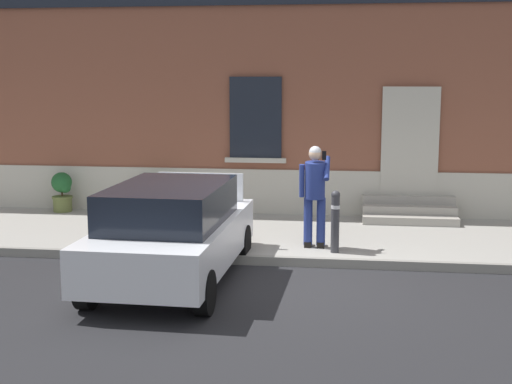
# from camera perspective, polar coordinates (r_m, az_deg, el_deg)

# --- Properties ---
(ground_plane) EXTENTS (80.00, 80.00, 0.00)m
(ground_plane) POSITION_cam_1_polar(r_m,az_deg,el_deg) (10.65, 2.71, -7.32)
(ground_plane) COLOR #232326
(sidewalk) EXTENTS (24.00, 3.60, 0.15)m
(sidewalk) POSITION_cam_1_polar(r_m,az_deg,el_deg) (13.33, 3.76, -3.59)
(sidewalk) COLOR #99968E
(sidewalk) RESTS_ON ground
(curb_edge) EXTENTS (24.00, 0.12, 0.15)m
(curb_edge) POSITION_cam_1_polar(r_m,az_deg,el_deg) (11.53, 3.12, -5.64)
(curb_edge) COLOR gray
(curb_edge) RESTS_ON ground
(building_facade) EXTENTS (24.00, 1.52, 7.50)m
(building_facade) POSITION_cam_1_polar(r_m,az_deg,el_deg) (15.50, 4.56, 11.79)
(building_facade) COLOR brown
(building_facade) RESTS_ON ground
(entrance_stoop) EXTENTS (1.87, 0.96, 0.48)m
(entrance_stoop) POSITION_cam_1_polar(r_m,az_deg,el_deg) (14.70, 12.25, -1.54)
(entrance_stoop) COLOR #9E998E
(entrance_stoop) RESTS_ON sidewalk
(hatchback_car_white) EXTENTS (1.87, 4.11, 1.50)m
(hatchback_car_white) POSITION_cam_1_polar(r_m,az_deg,el_deg) (10.53, -6.73, -3.12)
(hatchback_car_white) COLOR white
(hatchback_car_white) RESTS_ON ground
(bollard_near_person) EXTENTS (0.15, 0.15, 1.04)m
(bollard_near_person) POSITION_cam_1_polar(r_m,az_deg,el_deg) (11.75, 6.42, -2.20)
(bollard_near_person) COLOR #333338
(bollard_near_person) RESTS_ON sidewalk
(person_on_phone) EXTENTS (0.51, 0.47, 1.75)m
(person_on_phone) POSITION_cam_1_polar(r_m,az_deg,el_deg) (11.97, 4.78, 0.17)
(person_on_phone) COLOR navy
(person_on_phone) RESTS_ON sidewalk
(planter_olive) EXTENTS (0.44, 0.44, 0.86)m
(planter_olive) POSITION_cam_1_polar(r_m,az_deg,el_deg) (15.83, -15.39, 0.09)
(planter_olive) COLOR #606B38
(planter_olive) RESTS_ON sidewalk
(planter_cream) EXTENTS (0.44, 0.44, 0.86)m
(planter_cream) POSITION_cam_1_polar(r_m,az_deg,el_deg) (15.07, -8.20, -0.12)
(planter_cream) COLOR beige
(planter_cream) RESTS_ON sidewalk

